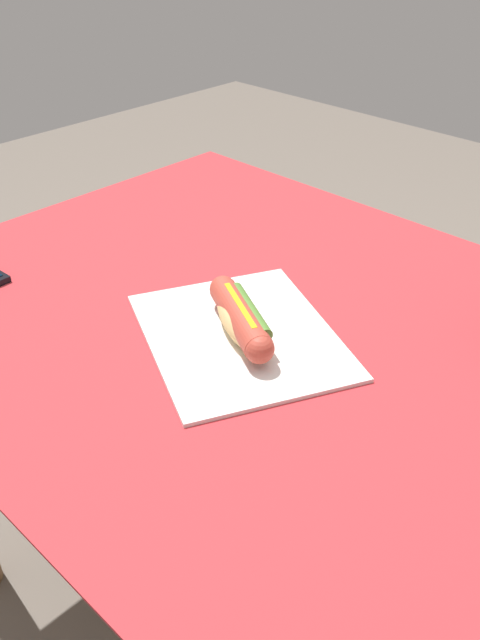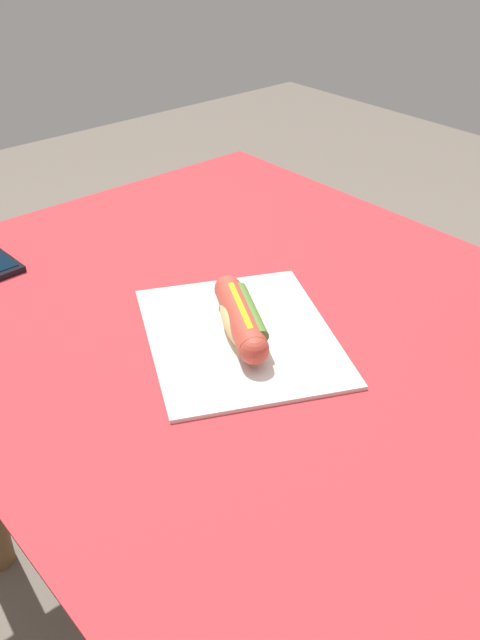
{
  "view_description": "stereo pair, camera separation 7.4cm",
  "coord_description": "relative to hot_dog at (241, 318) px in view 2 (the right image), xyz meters",
  "views": [
    {
      "loc": [
        0.57,
        -0.63,
        1.29
      ],
      "look_at": [
        0.01,
        -0.05,
        0.75
      ],
      "focal_mm": 38.66,
      "sensor_mm": 36.0,
      "label": 1
    },
    {
      "loc": [
        0.62,
        -0.58,
        1.29
      ],
      "look_at": [
        0.01,
        -0.05,
        0.75
      ],
      "focal_mm": 38.66,
      "sensor_mm": 36.0,
      "label": 2
    }
  ],
  "objects": [
    {
      "name": "paper_wrapper",
      "position": [
        -0.0,
        -0.0,
        -0.03
      ],
      "size": [
        0.4,
        0.37,
        0.01
      ],
      "primitive_type": "cube",
      "rotation": [
        0.0,
        0.0,
        -0.45
      ],
      "color": "silver",
      "rests_on": "dining_table"
    },
    {
      "name": "dining_table",
      "position": [
        -0.01,
        0.05,
        -0.16
      ],
      "size": [
        1.17,
        0.91,
        0.72
      ],
      "color": "brown",
      "rests_on": "ground"
    },
    {
      "name": "ground_plane",
      "position": [
        -0.01,
        0.05,
        -0.76
      ],
      "size": [
        6.0,
        6.0,
        0.0
      ],
      "primitive_type": "plane",
      "color": "#6B6056",
      "rests_on": "ground"
    },
    {
      "name": "hot_dog",
      "position": [
        0.0,
        0.0,
        0.0
      ],
      "size": [
        0.18,
        0.12,
        0.05
      ],
      "color": "#E5BC75",
      "rests_on": "paper_wrapper"
    }
  ]
}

